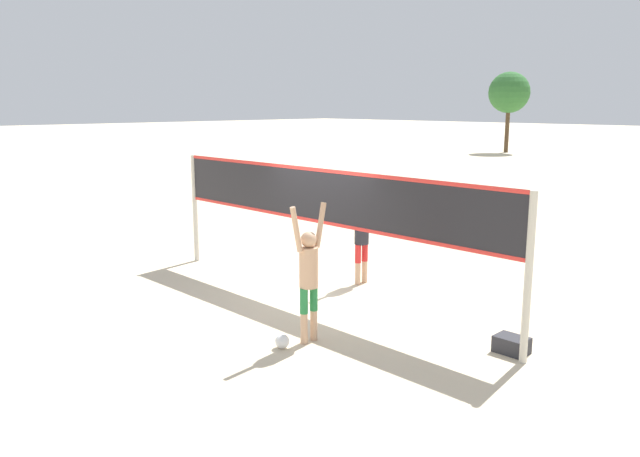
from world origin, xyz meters
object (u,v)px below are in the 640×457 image
object	(u,v)px
tree_left_cluster	(509,93)
gear_bag	(512,345)
player_spiker	(309,271)
volleyball	(282,341)
player_blocker	(362,233)
volleyball_net	(320,205)

from	to	relation	value
tree_left_cluster	gear_bag	bearing A→B (deg)	-60.74
player_spiker	tree_left_cluster	distance (m)	39.53
volleyball	player_blocker	bearing A→B (deg)	113.23
player_blocker	volleyball	distance (m)	3.72
player_blocker	gear_bag	bearing A→B (deg)	74.24
volleyball_net	player_blocker	distance (m)	1.48
player_blocker	volleyball	xyz separation A→B (m)	(1.42, -3.32, -0.92)
volleyball	gear_bag	xyz separation A→B (m)	(2.42, 2.23, 0.01)
volleyball	tree_left_cluster	distance (m)	40.00
player_spiker	gear_bag	size ratio (longest dim) A/B	4.58
player_spiker	volleyball	xyz separation A→B (m)	(-0.09, -0.46, -0.99)
volleyball_net	volleyball	xyz separation A→B (m)	(1.28, -2.03, -1.63)
player_spiker	volleyball	size ratio (longest dim) A/B	9.88
player_blocker	volleyball	size ratio (longest dim) A/B	9.32
player_blocker	tree_left_cluster	xyz separation A→B (m)	(-15.16, 32.84, 3.23)
volleyball_net	player_blocker	world-z (taller)	volleyball_net
player_spiker	tree_left_cluster	size ratio (longest dim) A/B	0.36
volleyball_net	volleyball	distance (m)	2.90
volleyball_net	player_blocker	size ratio (longest dim) A/B	4.10
volleyball_net	player_spiker	xyz separation A→B (m)	(1.36, -1.57, -0.64)
player_blocker	gear_bag	distance (m)	4.10
player_spiker	gear_bag	xyz separation A→B (m)	(2.34, 1.77, -0.98)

